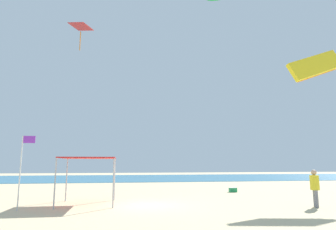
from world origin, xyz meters
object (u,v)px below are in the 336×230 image
banner_flag (22,165)px  kite_parafoil_yellow (315,66)px  cooler_box (233,190)px  person_leftmost (315,185)px  kite_diamond_red (81,28)px  canopy_tent (89,160)px

banner_flag → kite_parafoil_yellow: bearing=10.3°
cooler_box → person_leftmost: bearing=-81.9°
banner_flag → person_leftmost: bearing=-4.5°
person_leftmost → kite_parafoil_yellow: bearing=-19.1°
cooler_box → banner_flag: bearing=-151.9°
banner_flag → kite_diamond_red: bearing=92.6°
cooler_box → kite_parafoil_yellow: size_ratio=0.12×
person_leftmost → cooler_box: bearing=30.5°
banner_flag → kite_diamond_red: (-1.07, 23.48, 18.14)m
banner_flag → cooler_box: (13.30, 7.11, -1.95)m
person_leftmost → kite_diamond_red: bearing=54.6°
canopy_tent → kite_parafoil_yellow: (15.54, 1.50, 6.79)m
banner_flag → kite_parafoil_yellow: kite_parafoil_yellow is taller
banner_flag → kite_diamond_red: 29.69m
banner_flag → cooler_box: size_ratio=6.15×
banner_flag → cooler_box: bearing=28.1°
canopy_tent → kite_parafoil_yellow: 17.03m
canopy_tent → kite_diamond_red: kite_diamond_red is taller
canopy_tent → kite_diamond_red: bearing=100.4°
kite_parafoil_yellow → canopy_tent: bearing=-5.1°
canopy_tent → person_leftmost: bearing=-14.5°
banner_flag → kite_diamond_red: kite_diamond_red is taller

